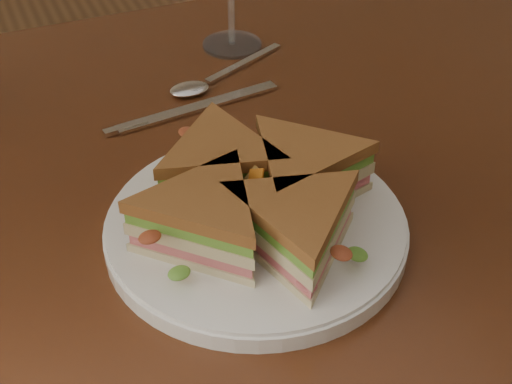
% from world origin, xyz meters
% --- Properties ---
extents(table, '(1.20, 0.80, 0.75)m').
position_xyz_m(table, '(0.00, 0.00, 0.65)').
color(table, '#34180B').
rests_on(table, ground).
extents(plate, '(0.27, 0.27, 0.02)m').
position_xyz_m(plate, '(0.03, -0.12, 0.76)').
color(plate, white).
rests_on(plate, table).
extents(sandwich_wedges, '(0.27, 0.27, 0.06)m').
position_xyz_m(sandwich_wedges, '(0.03, -0.12, 0.80)').
color(sandwich_wedges, beige).
rests_on(sandwich_wedges, plate).
extents(crisps_mound, '(0.09, 0.09, 0.05)m').
position_xyz_m(crisps_mound, '(0.03, -0.12, 0.79)').
color(crisps_mound, orange).
rests_on(crisps_mound, plate).
extents(spoon, '(0.17, 0.09, 0.01)m').
position_xyz_m(spoon, '(0.08, 0.16, 0.75)').
color(spoon, silver).
rests_on(spoon, table).
extents(knife, '(0.22, 0.04, 0.00)m').
position_xyz_m(knife, '(0.04, 0.11, 0.75)').
color(knife, silver).
rests_on(knife, table).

